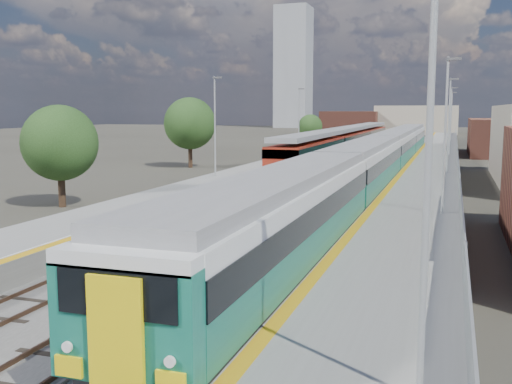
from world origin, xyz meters
The scene contains 11 objects.
ground centered at (0.00, 50.00, 0.00)m, with size 320.00×320.00×0.00m, color #47443A.
ballast_bed centered at (-2.25, 52.50, 0.03)m, with size 10.50×155.00×0.06m, color #565451.
tracks centered at (-1.65, 54.18, 0.11)m, with size 8.96×160.00×0.17m.
platform_right centered at (5.28, 52.49, 0.54)m, with size 4.70×155.00×8.52m.
platform_left centered at (-9.05, 52.49, 0.52)m, with size 4.30×155.00×8.52m.
buildings centered at (-18.12, 138.60, 10.70)m, with size 72.00×185.50×40.00m.
green_train centered at (1.50, 41.86, 2.30)m, with size 2.97×82.57×3.27m.
red_train centered at (-5.50, 65.74, 2.22)m, with size 2.97×60.24×3.75m.
tree_a centered at (-16.08, 23.06, 4.00)m, with size 4.69×4.69×6.35m.
tree_b centered at (-19.14, 49.09, 4.61)m, with size 5.40×5.40×7.31m.
tree_c centered at (-15.05, 86.81, 3.32)m, with size 3.90×3.90×5.29m.
Camera 1 is at (6.97, -8.25, 6.05)m, focal length 42.00 mm.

